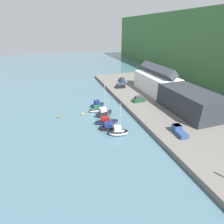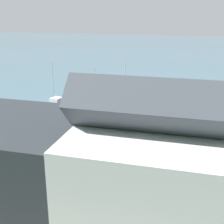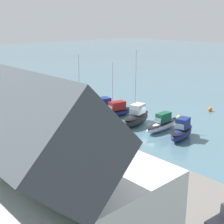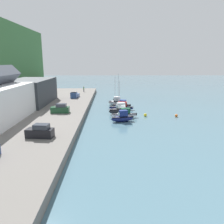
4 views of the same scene
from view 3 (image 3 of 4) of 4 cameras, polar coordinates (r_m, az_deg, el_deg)
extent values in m
plane|color=slate|center=(43.25, 7.42, -2.39)|extent=(320.00, 320.00, 0.00)
ellipsoid|color=navy|center=(38.67, 12.57, -3.89)|extent=(2.75, 5.22, 1.35)
ellipsoid|color=black|center=(38.51, 12.61, -3.23)|extent=(2.84, 5.33, 0.12)
cube|color=navy|center=(38.47, 12.83, -1.97)|extent=(1.62, 1.98, 1.24)
cube|color=#8CA5B2|center=(37.63, 12.22, -2.65)|extent=(1.13, 0.35, 0.62)
cube|color=black|center=(40.67, 13.87, -2.56)|extent=(0.41, 0.35, 0.56)
ellipsoid|color=white|center=(41.27, 9.07, -2.56)|extent=(1.71, 6.15, 1.13)
ellipsoid|color=black|center=(41.14, 9.09, -2.04)|extent=(1.77, 6.28, 0.12)
cube|color=#195638|center=(41.15, 9.39, -0.94)|extent=(1.17, 2.18, 1.18)
cube|color=#8CA5B2|center=(40.26, 8.36, -1.55)|extent=(0.97, 0.14, 0.59)
cube|color=black|center=(43.47, 11.34, -1.38)|extent=(0.37, 0.30, 0.56)
ellipsoid|color=black|center=(42.84, 4.47, -1.35)|extent=(3.17, 5.93, 1.60)
ellipsoid|color=black|center=(42.67, 4.48, -0.64)|extent=(3.27, 6.06, 0.12)
cube|color=silver|center=(42.66, 4.70, 0.60)|extent=(1.85, 2.25, 1.30)
cube|color=#8CA5B2|center=(41.76, 3.92, -0.01)|extent=(1.27, 0.40, 0.65)
cylinder|color=silver|center=(41.22, 4.33, 5.28)|extent=(0.10, 0.10, 8.61)
ellipsoid|color=navy|center=(46.68, 0.62, -0.16)|extent=(2.60, 6.97, 1.05)
ellipsoid|color=black|center=(46.58, 0.62, 0.27)|extent=(2.69, 7.12, 0.12)
cube|color=maroon|center=(46.57, 0.96, 1.21)|extent=(1.60, 2.53, 1.16)
cube|color=#8CA5B2|center=(45.87, -0.40, 0.75)|extent=(1.17, 0.25, 0.58)
cylinder|color=silver|center=(45.42, 0.11, 4.59)|extent=(0.10, 0.10, 6.96)
ellipsoid|color=black|center=(49.34, -1.80, 0.71)|extent=(3.35, 5.69, 1.01)
ellipsoid|color=black|center=(49.24, -1.81, 1.11)|extent=(3.47, 5.81, 0.12)
cube|color=navy|center=(49.18, -1.54, 1.97)|extent=(2.08, 2.18, 1.15)
cube|color=#8CA5B2|center=(48.73, -2.65, 1.61)|extent=(1.55, 0.42, 0.58)
cube|color=black|center=(50.51, 0.71, 1.33)|extent=(0.41, 0.35, 0.56)
ellipsoid|color=silver|center=(50.88, -5.52, 1.34)|extent=(3.29, 5.33, 1.37)
ellipsoid|color=black|center=(50.76, -5.53, 1.86)|extent=(3.40, 5.45, 0.12)
cube|color=silver|center=(50.65, -5.30, 2.80)|extent=(2.01, 2.07, 1.24)
cube|color=#8CA5B2|center=(50.31, -6.35, 2.45)|extent=(1.47, 0.44, 0.62)
cylinder|color=silver|center=(49.78, -6.05, 6.23)|extent=(0.10, 0.10, 7.52)
cube|color=#1E4C2D|center=(30.72, -8.17, -6.28)|extent=(1.86, 4.23, 1.40)
cube|color=#333842|center=(30.49, -7.77, -4.26)|extent=(1.56, 2.33, 0.76)
sphere|color=orange|center=(51.65, 17.50, 0.47)|extent=(0.67, 0.67, 0.67)
sphere|color=yellow|center=(45.88, 12.18, -1.03)|extent=(0.76, 0.76, 0.76)
camera|label=1|loc=(87.22, -13.50, 23.28)|focal=28.00mm
camera|label=2|loc=(23.86, -86.58, 8.25)|focal=50.00mm
camera|label=4|loc=(37.83, 91.39, -1.50)|focal=35.00mm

